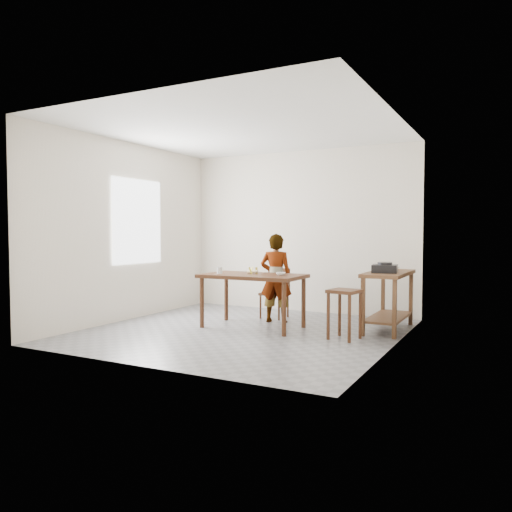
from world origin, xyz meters
The scene contains 17 objects.
floor centered at (0.00, 0.00, -0.02)m, with size 4.00×4.00×0.04m, color slate.
ceiling centered at (0.00, 0.00, 2.72)m, with size 4.00×4.00×0.04m, color white.
wall_back centered at (0.00, 2.02, 1.35)m, with size 4.00×0.04×2.70m, color silver.
wall_front centered at (0.00, -2.02, 1.35)m, with size 4.00×0.04×2.70m, color silver.
wall_left centered at (-2.02, 0.00, 1.35)m, with size 0.04×4.00×2.70m, color silver.
wall_right centered at (2.02, 0.00, 1.35)m, with size 0.04×4.00×2.70m, color silver.
window_pane centered at (-1.97, 0.20, 1.50)m, with size 0.02×1.10×1.30m, color white.
dining_table centered at (0.00, 0.30, 0.38)m, with size 1.40×0.80×0.75m, color #412312, non-canonical shape.
prep_counter centered at (1.72, 1.00, 0.40)m, with size 0.50×1.20×0.80m, color brown, non-canonical shape.
child centered at (0.11, 0.83, 0.66)m, with size 0.48×0.32×1.31m, color silver.
dining_chair centered at (-0.08, 1.16, 0.38)m, with size 0.37×0.37×0.77m, color #412312, non-canonical shape.
stool centered at (1.37, 0.16, 0.31)m, with size 0.35×0.35×0.62m, color #412312, non-canonical shape.
glass_tumbler centered at (-0.46, 0.16, 0.80)m, with size 0.08×0.08×0.10m, color white.
small_bowl centered at (0.42, 0.32, 0.77)m, with size 0.13×0.13×0.04m, color white.
banana centered at (-0.06, 0.41, 0.78)m, with size 0.18×0.13×0.06m, color yellow, non-canonical shape.
serving_bowl centered at (1.69, 1.27, 0.83)m, with size 0.22×0.22×0.05m, color white.
gas_burner centered at (1.72, 0.80, 0.85)m, with size 0.32×0.32×0.11m, color black.
Camera 1 is at (3.26, -5.81, 1.34)m, focal length 35.00 mm.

